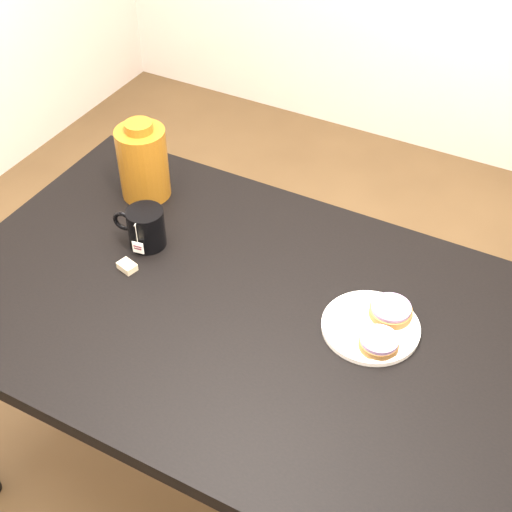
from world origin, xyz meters
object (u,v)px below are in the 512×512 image
at_px(plate, 371,326).
at_px(teabag_pouch, 127,266).
at_px(bagel_back, 391,311).
at_px(bagel_front, 379,342).
at_px(bagel_package, 143,162).
at_px(mug, 145,227).
at_px(table, 238,328).

distance_m(plate, teabag_pouch, 0.61).
relative_size(bagel_back, bagel_front, 0.91).
xyz_separation_m(plate, bagel_package, (-0.73, 0.18, 0.10)).
bearing_deg(bagel_front, mug, 174.85).
height_order(plate, bagel_package, bagel_package).
bearing_deg(table, bagel_back, 20.65).
relative_size(bagel_front, teabag_pouch, 2.70).
distance_m(teabag_pouch, bagel_package, 0.32).
distance_m(table, teabag_pouch, 0.31).
xyz_separation_m(plate, bagel_back, (0.03, 0.05, 0.02)).
bearing_deg(mug, bagel_front, -14.23).
xyz_separation_m(bagel_back, bagel_front, (0.01, -0.10, 0.00)).
bearing_deg(bagel_package, mug, -55.12).
bearing_deg(mug, bagel_back, -5.15).
height_order(bagel_front, bagel_package, bagel_package).
bearing_deg(table, mug, 165.42).
distance_m(table, bagel_package, 0.54).
relative_size(mug, bagel_package, 0.65).
height_order(teabag_pouch, bagel_package, bagel_package).
height_order(table, plate, plate).
relative_size(table, teabag_pouch, 31.11).
distance_m(table, bagel_front, 0.36).
height_order(table, bagel_package, bagel_package).
distance_m(mug, bagel_package, 0.22).
relative_size(bagel_front, mug, 0.83).
bearing_deg(bagel_package, teabag_pouch, -64.29).
xyz_separation_m(bagel_front, bagel_package, (-0.77, 0.23, 0.08)).
bearing_deg(table, plate, 13.55).
distance_m(plate, bagel_front, 0.07).
relative_size(plate, bagel_front, 1.82).
bearing_deg(mug, bagel_package, 115.80).
height_order(bagel_front, mug, mug).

